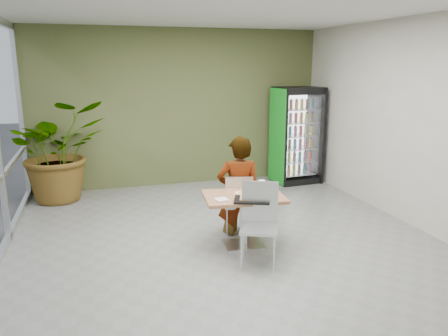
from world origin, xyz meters
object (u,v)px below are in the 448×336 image
Objects in this scene: dining_table at (244,210)px; chair_near at (259,216)px; beverage_fridge at (297,135)px; soda_cup at (262,187)px; potted_plant at (58,151)px; chair_far at (238,200)px; cafeteria_tray at (252,200)px; seated_woman at (239,195)px.

chair_near is at bearing -85.79° from dining_table.
dining_table is at bearing -131.36° from beverage_fridge.
soda_cup is 3.51m from beverage_fridge.
potted_plant is (-2.55, 3.06, 0.40)m from dining_table.
chair_near is 0.52× the size of beverage_fridge.
chair_near reaches higher than chair_far.
cafeteria_tray is (-0.26, -0.31, -0.07)m from soda_cup.
beverage_fridge is (2.21, 3.22, 0.25)m from cafeteria_tray.
chair_near is 0.63m from soda_cup.
dining_table is 0.41m from soda_cup.
beverage_fridge reaches higher than seated_woman.
potted_plant is at bearing 149.68° from chair_near.
cafeteria_tray is 4.21m from potted_plant.
chair_far reaches higher than dining_table.
soda_cup is 0.09× the size of potted_plant.
chair_near reaches higher than dining_table.
chair_near reaches higher than soda_cup.
chair_near is at bearing -126.75° from beverage_fridge.
seated_woman is at bearing 109.94° from chair_near.
chair_far is 0.77m from cafeteria_tray.
seated_woman is 0.56m from soda_cup.
soda_cup reaches higher than cafeteria_tray.
chair_near is 2.27× the size of cafeteria_tray.
seated_woman is 0.95× the size of potted_plant.
seated_woman is (0.07, 1.01, -0.02)m from chair_near.
potted_plant is at bearing -32.11° from chair_far.
cafeteria_tray is at bearing -129.85° from soda_cup.
chair_far is at bearing 114.23° from soda_cup.
beverage_fridge is at bearing 55.57° from cafeteria_tray.
dining_table is 1.10× the size of chair_near.
potted_plant is at bearing -31.40° from seated_woman.
chair_far is at bearing 85.00° from cafeteria_tray.
dining_table is at bearing 91.14° from seated_woman.
cafeteria_tray is (-0.06, -0.74, 0.23)m from chair_far.
chair_far is 5.19× the size of soda_cup.
potted_plant is at bearing 129.75° from dining_table.
beverage_fridge is at bearing 52.97° from dining_table.
cafeteria_tray is 3.91m from beverage_fridge.
soda_cup reaches higher than dining_table.
seated_woman is 3.69m from potted_plant.
seated_woman is 3.88× the size of cafeteria_tray.
chair_near is 4.10m from beverage_fridge.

